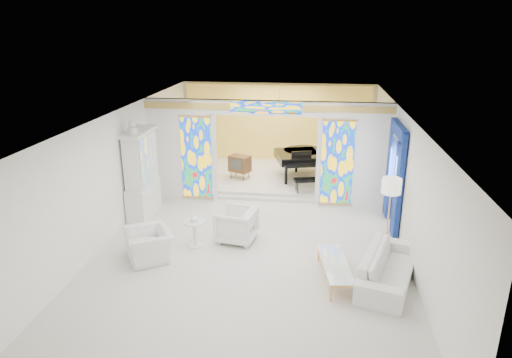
# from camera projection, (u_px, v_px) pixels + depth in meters

# --- Properties ---
(floor) EXTENTS (12.00, 12.00, 0.00)m
(floor) POSITION_uv_depth(u_px,v_px,m) (257.00, 230.00, 11.70)
(floor) COLOR silver
(floor) RESTS_ON ground
(ceiling) EXTENTS (7.00, 12.00, 0.02)m
(ceiling) POSITION_uv_depth(u_px,v_px,m) (257.00, 114.00, 10.74)
(ceiling) COLOR white
(ceiling) RESTS_ON wall_back
(wall_back) EXTENTS (7.00, 0.02, 3.00)m
(wall_back) POSITION_uv_depth(u_px,v_px,m) (278.00, 124.00, 16.85)
(wall_back) COLOR white
(wall_back) RESTS_ON floor
(wall_front) EXTENTS (7.00, 0.02, 3.00)m
(wall_front) POSITION_uv_depth(u_px,v_px,m) (196.00, 326.00, 5.59)
(wall_front) COLOR white
(wall_front) RESTS_ON floor
(wall_left) EXTENTS (0.02, 12.00, 3.00)m
(wall_left) POSITION_uv_depth(u_px,v_px,m) (122.00, 169.00, 11.64)
(wall_left) COLOR white
(wall_left) RESTS_ON floor
(wall_right) EXTENTS (0.02, 12.00, 3.00)m
(wall_right) POSITION_uv_depth(u_px,v_px,m) (404.00, 180.00, 10.80)
(wall_right) COLOR white
(wall_right) RESTS_ON floor
(partition_wall) EXTENTS (7.00, 0.22, 3.00)m
(partition_wall) POSITION_uv_depth(u_px,v_px,m) (266.00, 148.00, 13.04)
(partition_wall) COLOR white
(partition_wall) RESTS_ON floor
(stained_glass_left) EXTENTS (0.90, 0.04, 2.40)m
(stained_glass_left) POSITION_uv_depth(u_px,v_px,m) (197.00, 158.00, 13.31)
(stained_glass_left) COLOR gold
(stained_glass_left) RESTS_ON partition_wall
(stained_glass_right) EXTENTS (0.90, 0.04, 2.40)m
(stained_glass_right) POSITION_uv_depth(u_px,v_px,m) (337.00, 163.00, 12.81)
(stained_glass_right) COLOR gold
(stained_glass_right) RESTS_ON partition_wall
(stained_glass_transom) EXTENTS (2.00, 0.04, 0.34)m
(stained_glass_transom) POSITION_uv_depth(u_px,v_px,m) (266.00, 108.00, 12.57)
(stained_glass_transom) COLOR gold
(stained_glass_transom) RESTS_ON partition_wall
(alcove_platform) EXTENTS (6.80, 3.80, 0.18)m
(alcove_platform) POSITION_uv_depth(u_px,v_px,m) (272.00, 176.00, 15.52)
(alcove_platform) COLOR silver
(alcove_platform) RESTS_ON floor
(gold_curtain_back) EXTENTS (6.70, 0.10, 2.90)m
(gold_curtain_back) POSITION_uv_depth(u_px,v_px,m) (277.00, 125.00, 16.74)
(gold_curtain_back) COLOR #F7D055
(gold_curtain_back) RESTS_ON wall_back
(chandelier) EXTENTS (0.48, 0.48, 0.30)m
(chandelier) POSITION_uv_depth(u_px,v_px,m) (279.00, 105.00, 14.61)
(chandelier) COLOR #D8974B
(chandelier) RESTS_ON ceiling
(blue_drapes) EXTENTS (0.14, 1.85, 2.65)m
(blue_drapes) POSITION_uv_depth(u_px,v_px,m) (395.00, 168.00, 11.44)
(blue_drapes) COLOR navy
(blue_drapes) RESTS_ON wall_right
(china_cabinet) EXTENTS (0.56, 1.46, 2.72)m
(china_cabinet) POSITION_uv_depth(u_px,v_px,m) (142.00, 174.00, 12.28)
(china_cabinet) COLOR silver
(china_cabinet) RESTS_ON floor
(armchair_left) EXTENTS (1.32, 1.36, 0.67)m
(armchair_left) POSITION_uv_depth(u_px,v_px,m) (149.00, 244.00, 10.18)
(armchair_left) COLOR white
(armchair_left) RESTS_ON floor
(armchair_right) EXTENTS (1.04, 1.01, 0.82)m
(armchair_right) POSITION_uv_depth(u_px,v_px,m) (236.00, 225.00, 10.99)
(armchair_right) COLOR silver
(armchair_right) RESTS_ON floor
(sofa) EXTENTS (1.55, 2.47, 0.67)m
(sofa) POSITION_uv_depth(u_px,v_px,m) (388.00, 267.00, 9.22)
(sofa) COLOR white
(sofa) RESTS_ON floor
(side_table) EXTENTS (0.68, 0.68, 0.65)m
(side_table) POSITION_uv_depth(u_px,v_px,m) (195.00, 230.00, 10.71)
(side_table) COLOR silver
(side_table) RESTS_ON floor
(vase) EXTENTS (0.20, 0.20, 0.17)m
(vase) POSITION_uv_depth(u_px,v_px,m) (194.00, 218.00, 10.61)
(vase) COLOR white
(vase) RESTS_ON side_table
(coffee_table) EXTENTS (0.76, 1.76, 0.38)m
(coffee_table) POSITION_uv_depth(u_px,v_px,m) (335.00, 264.00, 9.32)
(coffee_table) COLOR white
(coffee_table) RESTS_ON floor
(floor_lamp) EXTENTS (0.46, 0.46, 1.77)m
(floor_lamp) POSITION_uv_depth(u_px,v_px,m) (391.00, 190.00, 10.14)
(floor_lamp) COLOR #D8974B
(floor_lamp) RESTS_ON floor
(grand_piano) EXTENTS (1.85, 2.83, 1.03)m
(grand_piano) POSITION_uv_depth(u_px,v_px,m) (301.00, 156.00, 15.04)
(grand_piano) COLOR black
(grand_piano) RESTS_ON alcove_platform
(tv_console) EXTENTS (0.77, 0.67, 0.76)m
(tv_console) POSITION_uv_depth(u_px,v_px,m) (240.00, 164.00, 14.92)
(tv_console) COLOR #56331F
(tv_console) RESTS_ON alcove_platform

